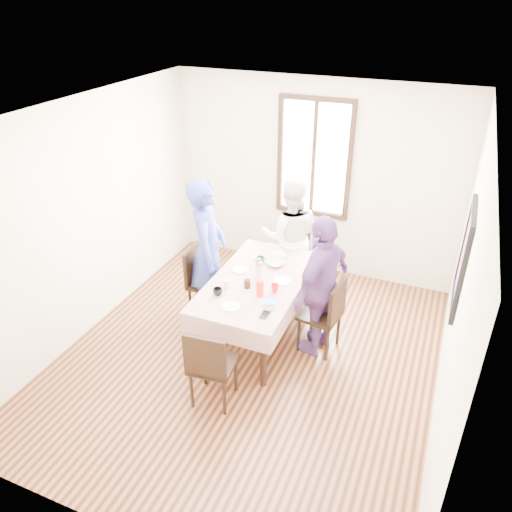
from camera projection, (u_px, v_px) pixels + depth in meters
name	position (u px, v px, depth m)	size (l,w,h in m)	color
ground	(249.00, 357.00, 5.63)	(4.50, 4.50, 0.00)	#32190D
back_wall	(313.00, 179.00, 6.79)	(4.00, 4.00, 0.00)	beige
right_wall	(460.00, 295.00, 4.30)	(4.50, 4.50, 0.00)	beige
window_frame	(314.00, 158.00, 6.63)	(1.02, 0.06, 1.62)	black
window_pane	(314.00, 158.00, 6.64)	(0.90, 0.02, 1.50)	white
art_poster	(464.00, 258.00, 4.45)	(0.04, 0.76, 0.96)	red
dining_table	(258.00, 308.00, 5.81)	(0.88, 1.66, 0.75)	black
tablecloth	(258.00, 281.00, 5.63)	(1.00, 1.78, 0.01)	#5E0E0B
chair_left	(208.00, 283.00, 6.15)	(0.42, 0.42, 0.91)	black
chair_right	(320.00, 314.00, 5.57)	(0.42, 0.42, 0.91)	black
chair_far	(290.00, 258.00, 6.69)	(0.42, 0.42, 0.91)	black
chair_near	(213.00, 364.00, 4.86)	(0.42, 0.42, 0.91)	black
person_left	(207.00, 251.00, 5.92)	(0.66, 0.43, 1.81)	#303E9A
person_far	(290.00, 236.00, 6.51)	(0.78, 0.61, 1.60)	white
person_right	(320.00, 286.00, 5.39)	(0.97, 0.41, 1.66)	#5E3A79
mug_black	(218.00, 292.00, 5.34)	(0.10, 0.10, 0.08)	black
mug_flag	(275.00, 288.00, 5.40)	(0.09, 0.09, 0.09)	red
mug_green	(260.00, 260.00, 5.93)	(0.11, 0.11, 0.09)	#0C7226
serving_bowl	(275.00, 264.00, 5.90)	(0.20, 0.20, 0.05)	white
juice_carton	(260.00, 288.00, 5.30)	(0.06, 0.06, 0.19)	red
butter_tub	(269.00, 305.00, 5.13)	(0.14, 0.14, 0.07)	white
jam_jar	(247.00, 284.00, 5.46)	(0.07, 0.07, 0.10)	black
drinking_glass	(226.00, 284.00, 5.47)	(0.06, 0.06, 0.09)	silver
smartphone	(265.00, 315.00, 5.04)	(0.07, 0.15, 0.01)	black
flower_vase	(258.00, 273.00, 5.62)	(0.07, 0.07, 0.14)	silver
plate_left	(240.00, 269.00, 5.82)	(0.20, 0.20, 0.01)	white
plate_right	(282.00, 281.00, 5.60)	(0.20, 0.20, 0.01)	white
plate_far	(279.00, 254.00, 6.14)	(0.20, 0.20, 0.01)	white
plate_near	(231.00, 306.00, 5.16)	(0.20, 0.20, 0.01)	white
butter_lid	(269.00, 302.00, 5.11)	(0.12, 0.12, 0.01)	blue
flower_bunch	(258.00, 264.00, 5.56)	(0.09, 0.09, 0.10)	yellow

